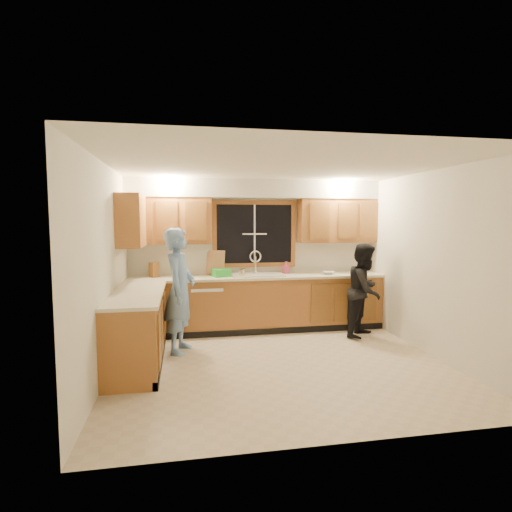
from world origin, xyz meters
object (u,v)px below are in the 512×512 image
Objects in this scene: sink at (258,279)px; dishwasher at (206,308)px; soap_bottle at (286,267)px; bowl at (328,273)px; dish_crate at (221,273)px; stove at (132,342)px; woman at (365,290)px; man at (180,290)px; knife_block at (154,270)px.

sink reaches higher than dishwasher.
soap_bottle is 0.73m from bowl.
stove is at bearing -123.27° from dish_crate.
soap_bottle is at bearing 96.79° from woman.
man is at bearing -148.99° from soap_bottle.
stove is at bearing 153.92° from woman.
dish_crate is at bearing -21.98° from man.
man is at bearing -161.81° from bowl.
dish_crate is at bearing -179.09° from sink.
dishwasher is at bearing 62.31° from stove.
dishwasher is 2.04m from stove.
knife_block is at bearing 171.48° from dishwasher.
sink is at bearing -160.40° from soap_bottle.
dish_crate is at bearing 1.19° from dishwasher.
dish_crate is (0.65, 0.88, 0.12)m from man.
knife_block is 2.21m from soap_bottle.
sink reaches higher than stove.
soap_bottle reaches higher than dishwasher.
sink reaches higher than knife_block.
bowl is (0.67, -0.27, -0.08)m from soap_bottle.
stove is at bearing -149.85° from bowl.
woman is at bearing -14.45° from dishwasher.
man reaches higher than dish_crate.
knife_block is at bearing 173.66° from dish_crate.
woman reaches higher than dish_crate.
woman is at bearing -55.04° from bowl.
man reaches higher than woman.
dishwasher is 1.07m from man.
bowl is (1.21, -0.08, 0.08)m from sink.
soap_bottle is (1.14, 0.20, 0.04)m from dish_crate.
dishwasher is 0.47× the size of man.
stove is 3.14m from soap_bottle.
stove is 0.52× the size of man.
stove is 3.72× the size of knife_block.
stove is (-0.95, -1.81, 0.04)m from dishwasher.
dish_crate is at bearing -170.09° from soap_bottle.
man is at bearing -111.47° from knife_block.
sink reaches higher than dish_crate.
stove is at bearing -139.19° from soap_bottle.
sink is 0.58× the size of woman.
woman is at bearing 19.09° from stove.
man is 1.09m from knife_block.
man reaches higher than bowl.
woman is 6.09× the size of knife_block.
sink is 1.73m from woman.
knife_block is (0.13, 1.93, 0.59)m from stove.
stove is 1.15m from man.
woman reaches higher than sink.
sink is 0.50× the size of man.
woman is (2.45, -0.63, 0.33)m from dishwasher.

